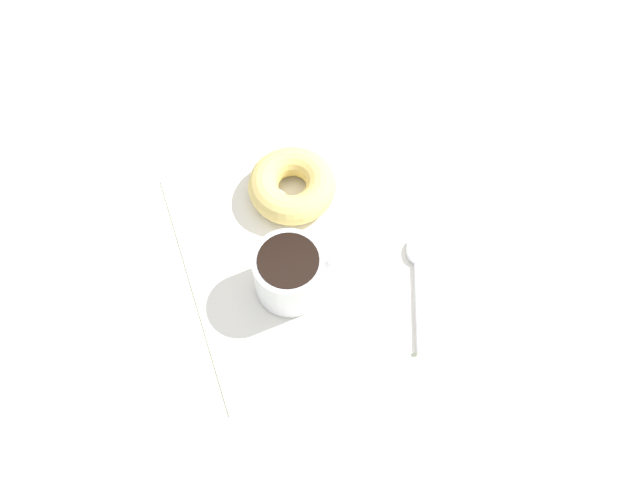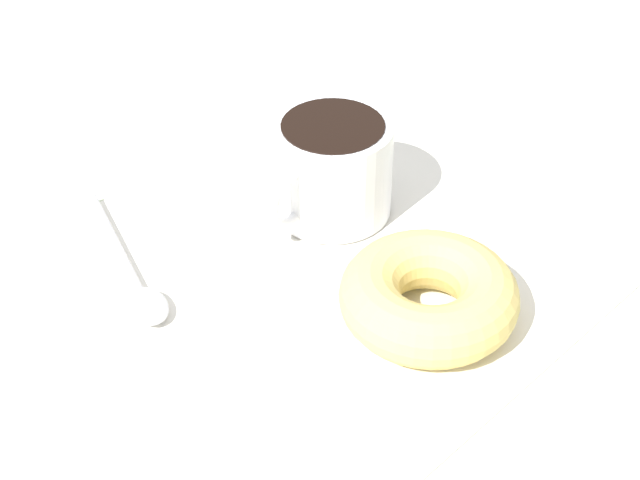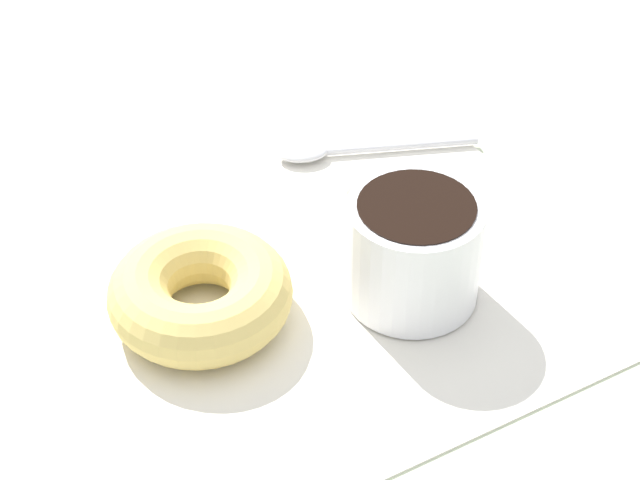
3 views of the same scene
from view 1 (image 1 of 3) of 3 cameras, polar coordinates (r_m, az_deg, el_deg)
The scene contains 5 objects.
ground_plane at distance 87.45cm, azimuth 0.88°, elevation -1.43°, with size 120.00×120.00×2.00cm, color beige.
napkin at distance 86.73cm, azimuth 0.00°, elevation -0.66°, with size 32.23×32.23×0.30cm, color white.
coffee_cup at distance 81.27cm, azimuth -2.36°, elevation -2.59°, with size 8.14×10.86×6.87cm.
donut at distance 88.87cm, azimuth -2.24°, elevation 4.38°, with size 10.97×10.97×3.75cm, color #E5C66B.
spoon at distance 85.74cm, azimuth 7.70°, elevation -2.20°, with size 14.38×5.86×0.90cm.
Camera 1 is at (-36.98, 11.87, 77.35)cm, focal length 40.00 mm.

